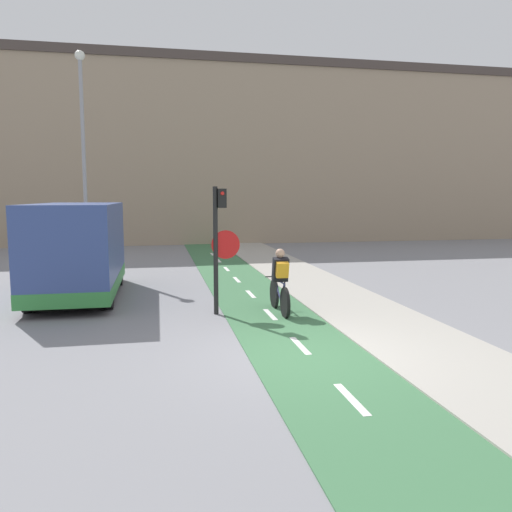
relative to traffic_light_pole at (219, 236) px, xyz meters
name	(u,v)px	position (x,y,z in m)	size (l,w,h in m)	color
ground_plane	(308,355)	(1.14, -3.37, -1.86)	(120.00, 120.00, 0.00)	gray
bike_lane	(308,354)	(1.14, -3.36, -1.85)	(2.12, 60.00, 0.02)	#3D7047
sidewalk_strip	(426,346)	(3.40, -3.37, -1.84)	(2.40, 60.00, 0.05)	#A8A399
building_row_background	(198,153)	(1.14, 19.78, 3.54)	(60.00, 5.20, 10.79)	gray
traffic_light_pole	(219,236)	(0.00, 0.00, 0.00)	(0.67, 0.25, 3.00)	black
street_lamp_far	(83,141)	(-4.04, 8.18, 2.95)	(0.36, 0.36, 8.04)	gray
cyclist_near	(280,283)	(1.41, -0.21, -1.14)	(0.46, 1.78, 1.55)	black
van	(78,252)	(-3.56, 2.74, -0.59)	(2.11, 5.25, 2.58)	#334784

